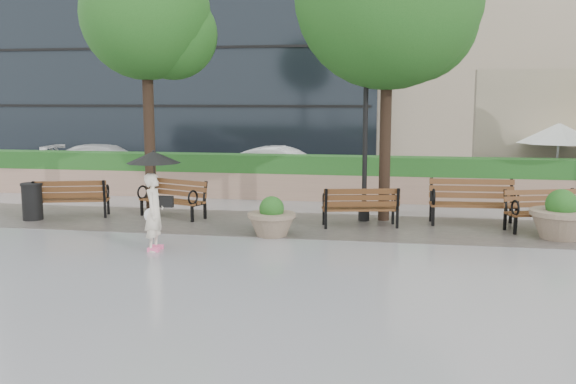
% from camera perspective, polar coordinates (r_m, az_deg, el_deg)
% --- Properties ---
extents(ground, '(100.00, 100.00, 0.00)m').
position_cam_1_polar(ground, '(12.78, 0.09, -5.58)').
color(ground, gray).
rests_on(ground, ground).
extents(cobble_strip, '(28.00, 3.20, 0.01)m').
position_cam_1_polar(cobble_strip, '(15.67, 2.00, -2.95)').
color(cobble_strip, '#383330').
rests_on(cobble_strip, ground).
extents(hedge_wall, '(24.00, 0.80, 1.35)m').
position_cam_1_polar(hedge_wall, '(19.49, 3.68, 1.23)').
color(hedge_wall, '#A07B67').
rests_on(hedge_wall, ground).
extents(asphalt_street, '(40.00, 7.00, 0.00)m').
position_cam_1_polar(asphalt_street, '(23.52, 4.77, 0.82)').
color(asphalt_street, black).
rests_on(asphalt_street, ground).
extents(bench_0, '(1.95, 1.21, 0.98)m').
position_cam_1_polar(bench_0, '(17.59, -18.62, -1.19)').
color(bench_0, brown).
rests_on(bench_0, ground).
extents(bench_1, '(1.93, 1.32, 0.97)m').
position_cam_1_polar(bench_1, '(16.88, -10.18, -1.28)').
color(bench_1, brown).
rests_on(bench_1, ground).
extents(bench_2, '(1.90, 1.09, 0.96)m').
position_cam_1_polar(bench_2, '(15.50, 6.42, -2.07)').
color(bench_2, brown).
rests_on(bench_2, ground).
extents(bench_3, '(2.09, 0.93, 1.10)m').
position_cam_1_polar(bench_3, '(16.30, 16.07, -1.69)').
color(bench_3, brown).
rests_on(bench_3, ground).
extents(bench_4, '(1.89, 1.22, 0.95)m').
position_cam_1_polar(bench_4, '(16.03, 21.81, -2.28)').
color(bench_4, brown).
rests_on(bench_4, ground).
extents(planter_left, '(1.08, 1.08, 0.90)m').
position_cam_1_polar(planter_left, '(14.40, -1.46, -2.55)').
color(planter_left, '#7F6B56').
rests_on(planter_left, ground).
extents(planter_right, '(1.32, 1.32, 1.11)m').
position_cam_1_polar(planter_right, '(15.31, 23.07, -2.27)').
color(planter_right, '#7F6B56').
rests_on(planter_right, ground).
extents(trash_bin, '(0.54, 0.54, 0.90)m').
position_cam_1_polar(trash_bin, '(17.49, -21.78, -0.88)').
color(trash_bin, black).
rests_on(trash_bin, ground).
extents(lamppost, '(0.28, 0.28, 4.06)m').
position_cam_1_polar(lamppost, '(16.08, 6.85, 3.71)').
color(lamppost, black).
rests_on(lamppost, ground).
extents(tree_0, '(3.41, 3.31, 6.84)m').
position_cam_1_polar(tree_0, '(17.33, -11.95, 14.69)').
color(tree_0, black).
rests_on(tree_0, ground).
extents(tree_1, '(4.59, 4.59, 7.85)m').
position_cam_1_polar(tree_1, '(16.40, 9.47, 16.44)').
color(tree_1, black).
rests_on(tree_1, ground).
extents(patio_umb_white, '(2.50, 2.50, 2.30)m').
position_cam_1_polar(patio_umb_white, '(21.45, 22.94, 4.80)').
color(patio_umb_white, black).
rests_on(patio_umb_white, ground).
extents(car_left, '(4.76, 2.32, 1.33)m').
position_cam_1_polar(car_left, '(25.25, -15.72, 2.58)').
color(car_left, silver).
rests_on(car_left, ground).
extents(car_right, '(4.23, 1.62, 1.38)m').
position_cam_1_polar(car_right, '(22.53, -0.40, 2.28)').
color(car_right, silver).
rests_on(car_right, ground).
extents(pedestrian, '(1.10, 1.10, 2.01)m').
position_cam_1_polar(pedestrian, '(13.21, -11.81, 0.13)').
color(pedestrian, beige).
rests_on(pedestrian, ground).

